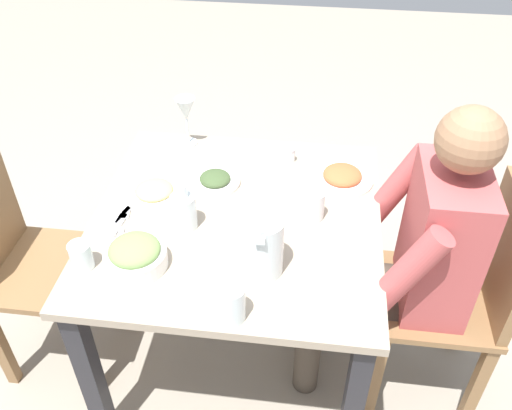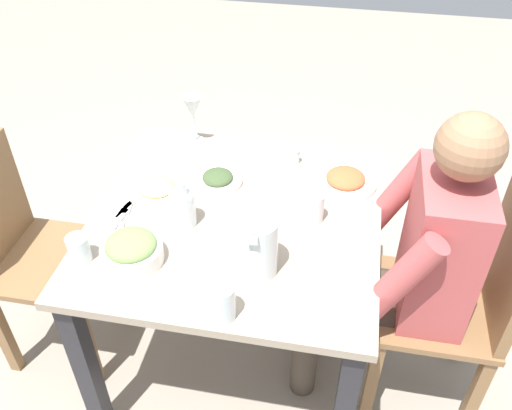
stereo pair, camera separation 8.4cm
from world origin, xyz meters
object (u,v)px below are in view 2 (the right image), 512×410
chair_near (462,300)px  plate_yoghurt (241,216)px  diner_near (406,260)px  plate_fries (157,188)px  water_glass_center (79,249)px  plate_dolmas (218,179)px  salad_bowl (132,250)px  water_glass_near_right (314,207)px  dining_table (237,240)px  oil_carafe (183,210)px  salt_shaker (296,156)px  plate_rice_curry (345,180)px  water_pitcher (257,246)px  water_glass_far_left (222,302)px  chair_far (27,248)px  wine_glass (193,109)px

chair_near → plate_yoghurt: chair_near is taller
diner_near → plate_fries: (0.12, 0.86, 0.08)m
diner_near → water_glass_center: size_ratio=13.81×
plate_dolmas → water_glass_center: (-0.45, 0.31, 0.03)m
salad_bowl → water_glass_near_right: (0.29, -0.51, 0.01)m
dining_table → salad_bowl: salad_bowl is taller
plate_yoghurt → oil_carafe: 0.19m
diner_near → salt_shaker: 0.56m
salad_bowl → plate_fries: salad_bowl is taller
plate_rice_curry → plate_dolmas: size_ratio=1.26×
diner_near → water_pitcher: (-0.19, 0.45, 0.16)m
water_pitcher → plate_rice_curry: water_pitcher is taller
diner_near → plate_yoghurt: 0.54m
water_glass_center → oil_carafe: 0.34m
water_glass_far_left → salt_shaker: (0.76, -0.10, -0.03)m
plate_yoghurt → salt_shaker: salt_shaker is taller
chair_far → wine_glass: bearing=-46.0°
diner_near → oil_carafe: (-0.03, 0.72, 0.12)m
plate_yoghurt → oil_carafe: bearing=106.6°
plate_dolmas → water_glass_center: 0.55m
dining_table → salad_bowl: (-0.26, 0.26, 0.15)m
chair_far → oil_carafe: (0.02, -0.61, 0.26)m
dining_table → water_glass_near_right: 0.30m
wine_glass → salt_shaker: bearing=-99.8°
chair_near → salad_bowl: (-0.22, 1.02, 0.25)m
chair_near → water_glass_center: chair_near is taller
dining_table → plate_yoghurt: (-0.01, -0.02, 0.13)m
plate_rice_curry → water_glass_near_right: (-0.21, 0.09, 0.03)m
water_glass_far_left → oil_carafe: (0.35, 0.21, 0.00)m
plate_dolmas → wine_glass: size_ratio=0.89×
water_pitcher → water_glass_center: 0.53m
dining_table → water_glass_center: bearing=124.3°
dining_table → plate_fries: 0.33m
plate_fries → salt_shaker: (0.26, -0.45, 0.01)m
water_glass_center → oil_carafe: oil_carafe is taller
chair_near → chair_far: same height
salad_bowl → plate_yoghurt: salad_bowl is taller
chair_near → water_pitcher: 0.74m
water_glass_center → water_glass_near_right: 0.74m
plate_yoghurt → plate_dolmas: bearing=34.2°
chair_far → chair_near: bearing=-88.5°
diner_near → wine_glass: size_ratio=6.06×
water_glass_far_left → oil_carafe: size_ratio=0.69×
plate_dolmas → plate_fries: size_ratio=0.83×
chair_far → salad_bowl: (-0.18, -0.50, 0.25)m
diner_near → water_glass_far_left: size_ratio=10.53×
plate_yoghurt → wine_glass: size_ratio=0.88×
plate_dolmas → water_glass_far_left: size_ratio=1.55×
salt_shaker → plate_yoghurt: bearing=159.6°
oil_carafe → salad_bowl: bearing=151.5°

